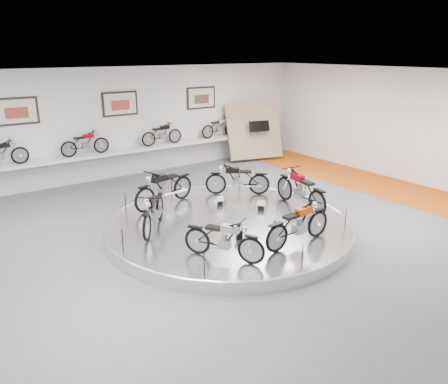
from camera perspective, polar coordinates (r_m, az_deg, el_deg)
floor at (r=11.33m, az=1.52°, el=-5.66°), size 16.00×16.00×0.00m
ceiling at (r=10.38m, az=1.71°, el=14.98°), size 16.00×16.00×0.00m
wall_back at (r=16.69m, az=-13.29°, el=8.78°), size 16.00×0.00×16.00m
wall_right at (r=16.70m, az=24.23°, el=7.69°), size 0.00×14.00×14.00m
orange_carpet_strip at (r=16.13m, az=21.15°, el=0.43°), size 2.40×12.60×0.01m
dado_band at (r=16.95m, az=-12.91°, el=3.94°), size 15.68×0.04×1.10m
display_platform at (r=11.49m, az=0.62°, el=-4.49°), size 6.40×6.40×0.30m
platform_rim at (r=11.44m, az=0.62°, el=-3.94°), size 6.40×6.40×0.10m
shelf at (r=16.60m, az=-12.63°, el=5.26°), size 11.00×0.55×0.10m
poster_left at (r=15.56m, az=-25.49°, el=9.50°), size 1.35×0.06×0.88m
poster_center at (r=16.56m, az=-13.41°, el=11.15°), size 1.35×0.06×0.88m
poster_right at (r=18.18m, az=-2.99°, el=12.18°), size 1.35×0.06×0.88m
display_panel at (r=18.92m, az=3.92°, el=7.97°), size 2.56×1.52×2.30m
shelf_bike_a at (r=15.41m, az=-27.20°, el=4.30°), size 1.22×0.43×0.73m
shelf_bike_b at (r=16.00m, az=-17.67°, el=5.90°), size 1.22×0.43×0.73m
shelf_bike_c at (r=17.14m, az=-8.11°, el=7.33°), size 1.22×0.43×0.73m
shelf_bike_d at (r=18.53m, az=-0.64°, el=8.31°), size 1.22×0.43×0.73m
bike_a at (r=13.38m, az=1.78°, el=1.72°), size 1.69×1.49×0.99m
bike_b at (r=12.50m, az=-7.82°, el=0.60°), size 1.94×1.09×1.08m
bike_c at (r=10.88m, az=-9.22°, el=-2.43°), size 1.53×1.66×0.98m
bike_d at (r=9.25m, az=-0.05°, el=-6.17°), size 1.28×1.63×0.92m
bike_e at (r=10.06m, az=9.69°, el=-4.13°), size 1.72×0.67×1.00m
bike_f at (r=12.40m, az=9.96°, el=0.36°), size 0.88×1.92×1.09m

